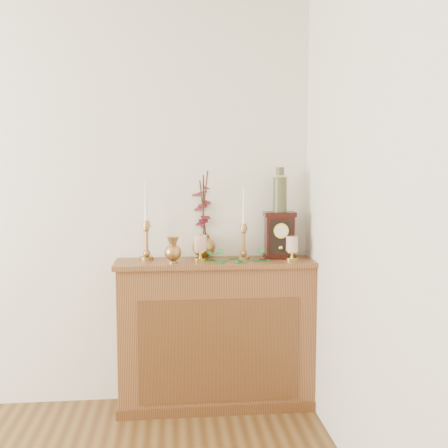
{
  "coord_description": "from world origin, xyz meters",
  "views": [
    {
      "loc": [
        1.13,
        -1.08,
        1.48
      ],
      "look_at": [
        1.44,
        2.05,
        1.16
      ],
      "focal_mm": 42.0,
      "sensor_mm": 36.0,
      "label": 1
    }
  ],
  "objects": [
    {
      "name": "candlestick_left",
      "position": [
        0.97,
        2.15,
        1.09
      ],
      "size": [
        0.08,
        0.08,
        0.5
      ],
      "rotation": [
        0.0,
        0.0,
        0.08
      ],
      "color": "#A27641",
      "rests_on": "console_shelf"
    },
    {
      "name": "mantel_clock",
      "position": [
        1.8,
        2.14,
        1.07
      ],
      "size": [
        0.2,
        0.15,
        0.29
      ],
      "rotation": [
        0.0,
        0.0,
        -0.05
      ],
      "color": "black",
      "rests_on": "console_shelf"
    },
    {
      "name": "candlestick_center",
      "position": [
        1.57,
        2.11,
        1.08
      ],
      "size": [
        0.08,
        0.08,
        0.46
      ],
      "rotation": [
        0.0,
        0.0,
        -0.16
      ],
      "color": "#A27641",
      "rests_on": "console_shelf"
    },
    {
      "name": "pillar_candle_right",
      "position": [
        1.87,
        2.07,
        1.01
      ],
      "size": [
        0.08,
        0.08,
        0.16
      ],
      "rotation": [
        0.0,
        0.0,
        -0.13
      ],
      "color": "gold",
      "rests_on": "console_shelf"
    },
    {
      "name": "console_shelf",
      "position": [
        1.4,
        2.1,
        0.44
      ],
      "size": [
        1.24,
        0.34,
        0.93
      ],
      "color": "brown",
      "rests_on": "ground"
    },
    {
      "name": "pillar_candle_left",
      "position": [
        1.3,
        2.11,
        1.02
      ],
      "size": [
        0.08,
        0.08,
        0.16
      ],
      "rotation": [
        0.0,
        0.0,
        -0.43
      ],
      "color": "gold",
      "rests_on": "console_shelf"
    },
    {
      "name": "bud_vase",
      "position": [
        1.13,
        2.0,
        1.01
      ],
      "size": [
        0.1,
        0.1,
        0.16
      ],
      "rotation": [
        0.0,
        0.0,
        -0.18
      ],
      "color": "#A27641",
      "rests_on": "console_shelf"
    },
    {
      "name": "ceramic_vase",
      "position": [
        1.8,
        2.14,
        1.35
      ],
      "size": [
        0.09,
        0.09,
        0.28
      ],
      "rotation": [
        0.0,
        0.0,
        -0.05
      ],
      "color": "#1B362B",
      "rests_on": "mantel_clock"
    },
    {
      "name": "ivy_garland",
      "position": [
        1.5,
        2.07,
        0.94
      ],
      "size": [
        0.39,
        0.21,
        0.08
      ],
      "rotation": [
        0.0,
        0.0,
        0.39
      ],
      "color": "#276626",
      "rests_on": "console_shelf"
    },
    {
      "name": "ginger_jar",
      "position": [
        1.33,
        2.23,
        1.18
      ],
      "size": [
        0.23,
        0.24,
        0.55
      ],
      "rotation": [
        0.0,
        0.0,
        -0.13
      ],
      "color": "#A27641",
      "rests_on": "console_shelf"
    }
  ]
}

